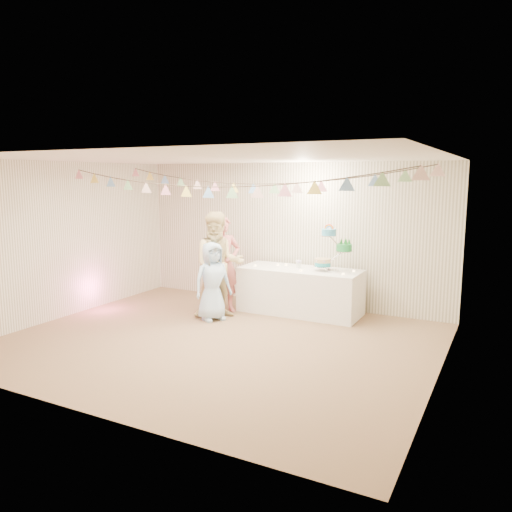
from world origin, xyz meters
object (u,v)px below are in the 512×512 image
at_px(table, 300,291).
at_px(cake_stand, 332,251).
at_px(person_adult_b, 219,265).
at_px(person_child, 212,281).
at_px(person_adult_a, 223,264).

relative_size(table, cake_stand, 2.85).
bearing_deg(table, person_adult_b, -143.05).
bearing_deg(table, person_child, -136.74).
bearing_deg(cake_stand, person_adult_b, -151.84).
distance_m(person_adult_a, person_child, 0.55).
bearing_deg(person_adult_b, person_adult_a, 70.09).
distance_m(person_adult_b, person_child, 0.32).
distance_m(cake_stand, person_adult_a, 1.88).
relative_size(person_adult_b, person_child, 1.37).
xyz_separation_m(person_adult_a, person_adult_b, (0.09, -0.30, 0.05)).
bearing_deg(person_adult_a, table, -26.59).
height_order(table, person_adult_b, person_adult_b).
height_order(cake_stand, person_adult_a, person_adult_a).
xyz_separation_m(cake_stand, person_child, (-1.67, -1.11, -0.47)).
height_order(table, person_adult_a, person_adult_a).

